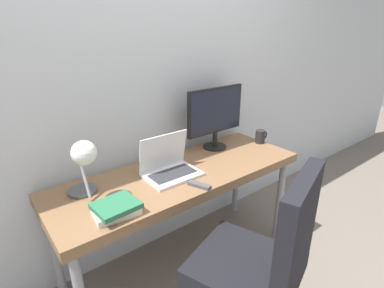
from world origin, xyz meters
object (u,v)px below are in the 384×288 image
(mug, at_px, (260,136))
(monitor, at_px, (215,114))
(laptop, at_px, (169,167))
(office_chair, at_px, (264,259))
(desk_lamp, at_px, (84,160))
(book_stack, at_px, (116,209))

(mug, bearing_deg, monitor, 156.78)
(laptop, height_order, office_chair, office_chair)
(monitor, relative_size, desk_lamp, 1.46)
(laptop, relative_size, monitor, 0.67)
(book_stack, bearing_deg, desk_lamp, 104.80)
(office_chair, height_order, book_stack, office_chair)
(desk_lamp, distance_m, mug, 1.38)
(desk_lamp, height_order, office_chair, desk_lamp)
(office_chair, distance_m, mug, 1.12)
(desk_lamp, bearing_deg, monitor, 7.57)
(desk_lamp, distance_m, book_stack, 0.30)
(monitor, bearing_deg, laptop, -162.89)
(desk_lamp, xyz_separation_m, book_stack, (0.06, -0.21, -0.20))
(book_stack, bearing_deg, office_chair, -47.08)
(monitor, height_order, desk_lamp, monitor)
(monitor, xyz_separation_m, office_chair, (-0.47, -0.88, -0.44))
(laptop, distance_m, book_stack, 0.48)
(monitor, relative_size, book_stack, 2.18)
(monitor, xyz_separation_m, mug, (0.35, -0.15, -0.21))
(desk_lamp, bearing_deg, laptop, -2.79)
(monitor, bearing_deg, office_chair, -118.12)
(laptop, height_order, mug, laptop)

